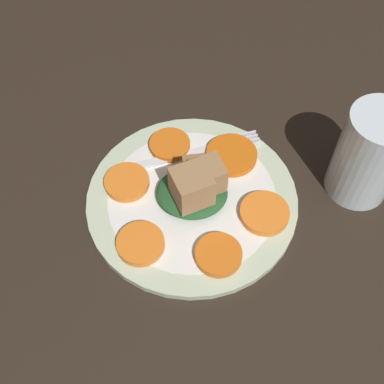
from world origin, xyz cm
name	(u,v)px	position (x,y,z in cm)	size (l,w,h in cm)	color
table_slab	(192,205)	(0.00, 0.00, 1.00)	(120.00, 120.00, 2.00)	black
plate	(192,199)	(0.00, 0.00, 2.52)	(26.85, 26.85, 1.05)	beige
carrot_slice_0	(232,155)	(-5.11, -6.46, 3.59)	(6.80, 6.80, 0.98)	#D55F13
carrot_slice_1	(170,145)	(3.22, -7.98, 3.59)	(5.50, 5.50, 0.98)	orange
carrot_slice_2	(127,182)	(8.41, -1.67, 3.59)	(5.78, 5.78, 0.98)	orange
carrot_slice_3	(141,243)	(5.88, 7.14, 3.59)	(5.71, 5.71, 0.98)	orange
carrot_slice_4	(218,255)	(-3.29, 8.37, 3.59)	(5.54, 5.54, 0.98)	orange
carrot_slice_5	(264,213)	(-8.96, 2.54, 3.59)	(6.12, 6.12, 0.98)	orange
center_pile	(194,186)	(-0.27, 0.11, 5.64)	(8.96, 8.22, 6.22)	#235128
fork	(202,151)	(-1.18, -7.36, 3.30)	(16.83, 7.09, 0.40)	silver
water_glass	(369,155)	(-21.34, -3.08, 8.34)	(8.06, 8.06, 12.68)	silver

